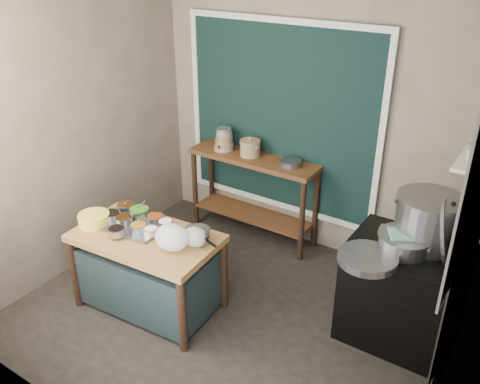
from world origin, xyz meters
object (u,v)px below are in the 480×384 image
Objects in this scene: prep_table at (149,271)px; steamer at (404,243)px; condiment_tray at (133,226)px; yellow_basin at (94,219)px; saucepan at (198,236)px; back_counter at (253,197)px; stove_block at (403,294)px; utensil_cup at (222,147)px; stock_pot at (427,221)px; ceramic_crock at (250,149)px.

prep_table is 2.18m from steamer.
condiment_tray is at bearing 162.14° from prep_table.
yellow_basin is 0.67× the size of steamer.
saucepan is at bearing 16.48° from prep_table.
saucepan is (0.44, 0.16, 0.43)m from prep_table.
back_counter is 1.61× the size of stove_block.
prep_table is 9.30× the size of utensil_cup.
steamer is (1.96, 0.77, 0.57)m from prep_table.
stock_pot is 0.25m from steamer.
condiment_tray is (-2.19, -0.80, 0.34)m from stove_block.
ceramic_crock reaches higher than yellow_basin.
prep_table is 0.86× the size of back_counter.
steamer is at bearing -23.47° from back_counter.
saucepan is at bearing -74.66° from ceramic_crock.
back_counter is 0.55m from ceramic_crock.
yellow_basin is 1.26× the size of saucepan.
back_counter is 2.62× the size of condiment_tray.
prep_table is 0.43m from condiment_tray.
steamer is (-0.10, -0.19, -0.14)m from stock_pot.
stove_block is 3.96× the size of ceramic_crock.
stock_pot reaches higher than prep_table.
saucepan is at bearing -62.50° from utensil_cup.
ceramic_crock is at bearing 162.64° from stock_pot.
back_counter is at bearing 6.03° from utensil_cup.
condiment_tray is 0.35m from yellow_basin.
yellow_basin is 2.62m from steamer.
stock_pot is at bearing -17.36° from ceramic_crock.
yellow_basin is (-0.60, -1.69, 0.33)m from back_counter.
ceramic_crock is at bearing 72.09° from yellow_basin.
condiment_tray is 1.34× the size of steamer.
steamer is (2.15, 0.73, 0.18)m from condiment_tray.
stock_pot reaches higher than yellow_basin.
saucepan is 1.82m from stock_pot.
stove_block is at bearing -21.02° from back_counter.
ceramic_crock is (0.55, 1.70, 0.22)m from yellow_basin.
saucepan is (0.94, 0.28, 0.01)m from yellow_basin.
saucepan is (0.34, -1.42, 0.33)m from back_counter.
steamer is at bearing 17.68° from prep_table.
prep_table is at bearing -91.82° from ceramic_crock.
back_counter is at bearing 79.32° from condiment_tray.
yellow_basin is at bearing -158.92° from stove_block.
back_counter is at bearing 119.80° from saucepan.
condiment_tray is at bearing -100.68° from back_counter.
yellow_basin is (-0.50, -0.11, 0.43)m from prep_table.
stove_block is (2.00, 0.85, 0.05)m from prep_table.
back_counter is 1.83m from yellow_basin.
utensil_cup is at bearing 166.06° from stock_pot.
back_counter is at bearing 82.47° from prep_table.
ceramic_crock is (-1.95, 0.74, 0.60)m from stove_block.
condiment_tray is 0.64m from saucepan.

